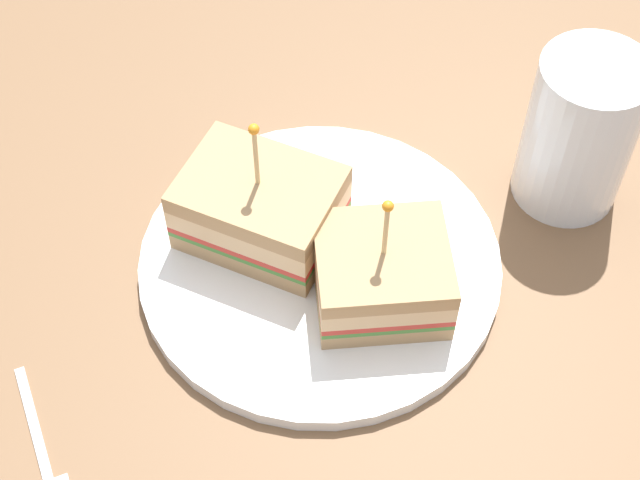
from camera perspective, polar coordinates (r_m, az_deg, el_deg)
ground_plane at (r=65.86cm, az=0.00°, el=-2.14°), size 96.59×96.59×2.00cm
plate at (r=64.60cm, az=0.00°, el=-1.36°), size 24.10×24.10×1.09cm
sandwich_half_front at (r=63.78cm, az=-3.35°, el=2.19°), size 8.21×10.55×10.40cm
sandwich_half_back at (r=60.64cm, az=3.67°, el=-2.02°), size 10.83×11.03×9.49cm
drink_glass at (r=67.63cm, az=14.97°, el=5.88°), size 7.41×7.41×11.55cm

